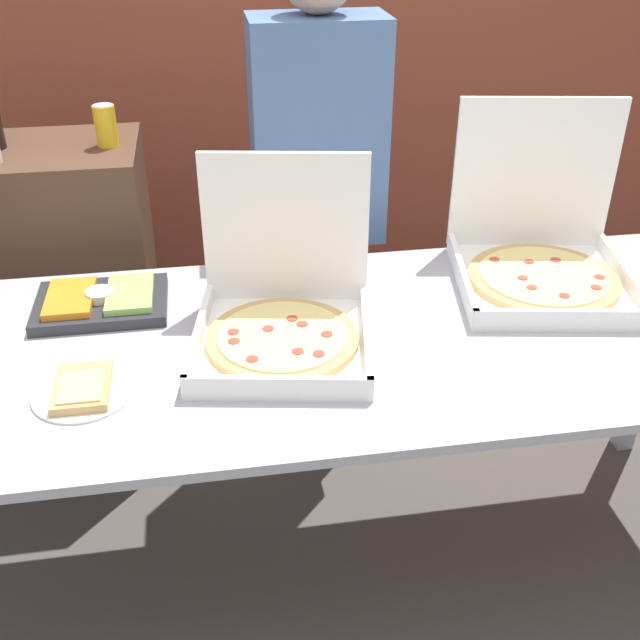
{
  "coord_description": "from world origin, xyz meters",
  "views": [
    {
      "loc": [
        -0.25,
        -1.53,
        1.83
      ],
      "look_at": [
        0.0,
        0.0,
        0.89
      ],
      "focal_mm": 42.0,
      "sensor_mm": 36.0,
      "label": 1
    }
  ],
  "objects_px": {
    "veggie_tray": "(101,301)",
    "pizza_box_far_right": "(283,311)",
    "soda_can_colored": "(106,126)",
    "pizza_box_near_right": "(541,252)",
    "person_guest_cap": "(318,213)",
    "paper_plate_front_right": "(83,389)"
  },
  "relations": [
    {
      "from": "paper_plate_front_right",
      "to": "person_guest_cap",
      "type": "relative_size",
      "value": 0.13
    },
    {
      "from": "pizza_box_near_right",
      "to": "veggie_tray",
      "type": "xyz_separation_m",
      "value": [
        -1.19,
        0.02,
        -0.06
      ]
    },
    {
      "from": "pizza_box_near_right",
      "to": "paper_plate_front_right",
      "type": "height_order",
      "value": "pizza_box_near_right"
    },
    {
      "from": "pizza_box_near_right",
      "to": "paper_plate_front_right",
      "type": "relative_size",
      "value": 2.46
    },
    {
      "from": "veggie_tray",
      "to": "person_guest_cap",
      "type": "distance_m",
      "value": 0.78
    },
    {
      "from": "pizza_box_near_right",
      "to": "soda_can_colored",
      "type": "height_order",
      "value": "pizza_box_near_right"
    },
    {
      "from": "pizza_box_far_right",
      "to": "paper_plate_front_right",
      "type": "height_order",
      "value": "pizza_box_far_right"
    },
    {
      "from": "paper_plate_front_right",
      "to": "veggie_tray",
      "type": "relative_size",
      "value": 0.66
    },
    {
      "from": "paper_plate_front_right",
      "to": "person_guest_cap",
      "type": "xyz_separation_m",
      "value": [
        0.65,
        0.81,
        0.03
      ]
    },
    {
      "from": "paper_plate_front_right",
      "to": "soda_can_colored",
      "type": "relative_size",
      "value": 1.8
    },
    {
      "from": "paper_plate_front_right",
      "to": "veggie_tray",
      "type": "bearing_deg",
      "value": 88.6
    },
    {
      "from": "pizza_box_near_right",
      "to": "veggie_tray",
      "type": "bearing_deg",
      "value": -171.07
    },
    {
      "from": "soda_can_colored",
      "to": "person_guest_cap",
      "type": "xyz_separation_m",
      "value": [
        0.63,
        -0.1,
        -0.29
      ]
    },
    {
      "from": "pizza_box_far_right",
      "to": "veggie_tray",
      "type": "xyz_separation_m",
      "value": [
        -0.45,
        0.21,
        -0.05
      ]
    },
    {
      "from": "pizza_box_far_right",
      "to": "soda_can_colored",
      "type": "distance_m",
      "value": 0.91
    },
    {
      "from": "pizza_box_far_right",
      "to": "person_guest_cap",
      "type": "bearing_deg",
      "value": 83.82
    },
    {
      "from": "pizza_box_near_right",
      "to": "veggie_tray",
      "type": "relative_size",
      "value": 1.63
    },
    {
      "from": "pizza_box_far_right",
      "to": "soda_can_colored",
      "type": "relative_size",
      "value": 4.01
    },
    {
      "from": "veggie_tray",
      "to": "person_guest_cap",
      "type": "bearing_deg",
      "value": 34.45
    },
    {
      "from": "veggie_tray",
      "to": "pizza_box_far_right",
      "type": "bearing_deg",
      "value": -25.2
    },
    {
      "from": "pizza_box_far_right",
      "to": "veggie_tray",
      "type": "height_order",
      "value": "pizza_box_far_right"
    },
    {
      "from": "pizza_box_near_right",
      "to": "soda_can_colored",
      "type": "relative_size",
      "value": 4.42
    }
  ]
}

